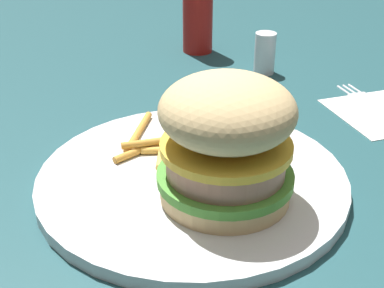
{
  "coord_description": "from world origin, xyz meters",
  "views": [
    {
      "loc": [
        0.13,
        0.36,
        0.26
      ],
      "look_at": [
        0.03,
        -0.02,
        0.04
      ],
      "focal_mm": 49.88,
      "sensor_mm": 36.0,
      "label": 1
    }
  ],
  "objects_px": {
    "fries_pile": "(165,141)",
    "fork": "(384,110)",
    "napkin": "(384,112)",
    "plate": "(192,179)",
    "ketchup_bottle": "(198,8)",
    "salt_shaker": "(265,53)",
    "sandwich": "(226,139)"
  },
  "relations": [
    {
      "from": "fries_pile",
      "to": "fork",
      "type": "bearing_deg",
      "value": -172.88
    },
    {
      "from": "fries_pile",
      "to": "napkin",
      "type": "relative_size",
      "value": 1.06
    },
    {
      "from": "plate",
      "to": "ketchup_bottle",
      "type": "xyz_separation_m",
      "value": [
        -0.1,
        -0.36,
        0.06
      ]
    },
    {
      "from": "ketchup_bottle",
      "to": "napkin",
      "type": "bearing_deg",
      "value": 119.11
    },
    {
      "from": "plate",
      "to": "salt_shaker",
      "type": "height_order",
      "value": "salt_shaker"
    },
    {
      "from": "plate",
      "to": "fork",
      "type": "xyz_separation_m",
      "value": [
        -0.25,
        -0.09,
        -0.0
      ]
    },
    {
      "from": "sandwich",
      "to": "napkin",
      "type": "height_order",
      "value": "sandwich"
    },
    {
      "from": "sandwich",
      "to": "ketchup_bottle",
      "type": "xyz_separation_m",
      "value": [
        -0.09,
        -0.4,
        0.0
      ]
    },
    {
      "from": "sandwich",
      "to": "salt_shaker",
      "type": "height_order",
      "value": "sandwich"
    },
    {
      "from": "napkin",
      "to": "fork",
      "type": "height_order",
      "value": "fork"
    },
    {
      "from": "salt_shaker",
      "to": "fries_pile",
      "type": "bearing_deg",
      "value": 46.49
    },
    {
      "from": "sandwich",
      "to": "salt_shaker",
      "type": "relative_size",
      "value": 2.03
    },
    {
      "from": "ketchup_bottle",
      "to": "fork",
      "type": "bearing_deg",
      "value": 119.24
    },
    {
      "from": "napkin",
      "to": "salt_shaker",
      "type": "distance_m",
      "value": 0.18
    },
    {
      "from": "salt_shaker",
      "to": "fork",
      "type": "bearing_deg",
      "value": 119.0
    },
    {
      "from": "sandwich",
      "to": "salt_shaker",
      "type": "distance_m",
      "value": 0.32
    },
    {
      "from": "sandwich",
      "to": "salt_shaker",
      "type": "bearing_deg",
      "value": -117.55
    },
    {
      "from": "fries_pile",
      "to": "fork",
      "type": "height_order",
      "value": "fries_pile"
    },
    {
      "from": "plate",
      "to": "sandwich",
      "type": "xyz_separation_m",
      "value": [
        -0.02,
        0.04,
        0.06
      ]
    },
    {
      "from": "fries_pile",
      "to": "salt_shaker",
      "type": "distance_m",
      "value": 0.26
    },
    {
      "from": "fork",
      "to": "napkin",
      "type": "bearing_deg",
      "value": 92.79
    },
    {
      "from": "plate",
      "to": "salt_shaker",
      "type": "distance_m",
      "value": 0.3
    },
    {
      "from": "salt_shaker",
      "to": "napkin",
      "type": "bearing_deg",
      "value": 118.77
    },
    {
      "from": "plate",
      "to": "fries_pile",
      "type": "distance_m",
      "value": 0.06
    },
    {
      "from": "sandwich",
      "to": "napkin",
      "type": "distance_m",
      "value": 0.28
    },
    {
      "from": "salt_shaker",
      "to": "ketchup_bottle",
      "type": "bearing_deg",
      "value": -60.42
    },
    {
      "from": "plate",
      "to": "napkin",
      "type": "distance_m",
      "value": 0.27
    },
    {
      "from": "sandwich",
      "to": "fork",
      "type": "distance_m",
      "value": 0.28
    },
    {
      "from": "fries_pile",
      "to": "napkin",
      "type": "height_order",
      "value": "fries_pile"
    },
    {
      "from": "ketchup_bottle",
      "to": "salt_shaker",
      "type": "relative_size",
      "value": 2.38
    },
    {
      "from": "fork",
      "to": "ketchup_bottle",
      "type": "distance_m",
      "value": 0.31
    },
    {
      "from": "ketchup_bottle",
      "to": "sandwich",
      "type": "bearing_deg",
      "value": 77.68
    }
  ]
}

